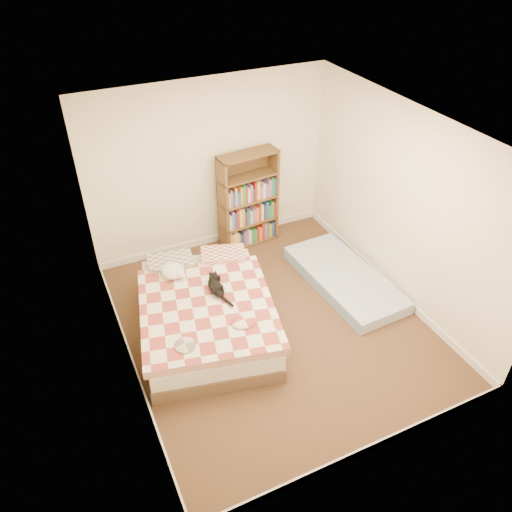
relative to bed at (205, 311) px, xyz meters
name	(u,v)px	position (x,y,z in m)	size (l,w,h in m)	color
room	(274,244)	(0.77, -0.28, 0.94)	(3.51, 4.01, 2.51)	#47331E
bed	(205,311)	(0.00, 0.00, 0.00)	(1.87, 2.34, 0.56)	brown
bookshelf	(248,210)	(1.25, 1.51, 0.29)	(0.91, 0.38, 1.46)	#53391C
floor_mattress	(344,279)	(2.00, 0.00, -0.17)	(0.83, 1.85, 0.17)	#7DA3D0
black_cat	(215,286)	(0.16, 0.04, 0.31)	(0.25, 0.61, 0.14)	black
white_dog	(174,271)	(-0.21, 0.52, 0.32)	(0.35, 0.37, 0.15)	white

